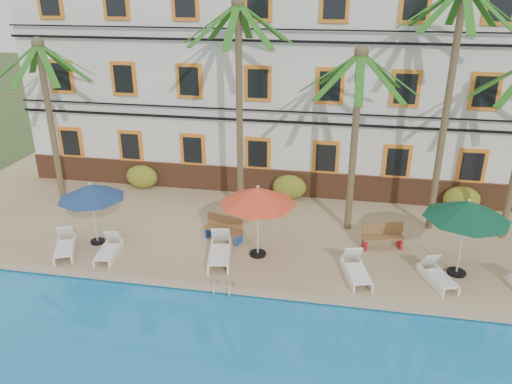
% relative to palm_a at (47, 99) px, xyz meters
% --- Properties ---
extents(ground, '(100.00, 100.00, 0.00)m').
position_rel_palm_a_xyz_m(ground, '(9.90, -4.67, -4.76)').
color(ground, '#384C23').
rests_on(ground, ground).
extents(pool_deck, '(30.00, 12.00, 0.25)m').
position_rel_palm_a_xyz_m(pool_deck, '(9.90, 0.33, -4.64)').
color(pool_deck, tan).
rests_on(pool_deck, ground).
extents(pool_coping, '(30.00, 0.35, 0.06)m').
position_rel_palm_a_xyz_m(pool_coping, '(9.90, -5.57, -4.48)').
color(pool_coping, tan).
rests_on(pool_coping, pool_deck).
extents(hotel_building, '(25.40, 6.44, 10.22)m').
position_rel_palm_a_xyz_m(hotel_building, '(9.90, 5.31, 0.61)').
color(hotel_building, silver).
rests_on(hotel_building, pool_deck).
extents(palm_a, '(4.12, 4.12, 6.97)m').
position_rel_palm_a_xyz_m(palm_a, '(0.00, 0.00, 0.00)').
color(palm_a, brown).
rests_on(palm_a, pool_deck).
extents(palm_b, '(4.12, 4.12, 8.53)m').
position_rel_palm_a_xyz_m(palm_b, '(8.08, 0.02, 0.91)').
color(palm_b, brown).
rests_on(palm_b, pool_deck).
extents(palm_c, '(4.12, 4.12, 6.99)m').
position_rel_palm_a_xyz_m(palm_c, '(12.49, -0.52, 0.01)').
color(palm_c, brown).
rests_on(palm_c, pool_deck).
extents(palm_d, '(4.12, 4.12, 9.14)m').
position_rel_palm_a_xyz_m(palm_d, '(15.65, 0.08, 1.25)').
color(palm_d, brown).
rests_on(palm_d, pool_deck).
extents(shrub_left, '(1.50, 0.90, 1.10)m').
position_rel_palm_a_xyz_m(shrub_left, '(2.96, 1.93, -3.96)').
color(shrub_left, '#345F1B').
rests_on(shrub_left, pool_deck).
extents(shrub_mid, '(1.50, 0.90, 1.10)m').
position_rel_palm_a_xyz_m(shrub_mid, '(9.89, 1.93, -3.96)').
color(shrub_mid, '#345F1B').
rests_on(shrub_mid, pool_deck).
extents(shrub_right, '(1.50, 0.90, 1.10)m').
position_rel_palm_a_xyz_m(shrub_right, '(17.14, 1.93, -3.96)').
color(shrub_right, '#345F1B').
rests_on(shrub_right, pool_deck).
extents(umbrella_blue, '(2.39, 2.39, 2.40)m').
position_rel_palm_a_xyz_m(umbrella_blue, '(3.37, -3.41, -2.47)').
color(umbrella_blue, black).
rests_on(umbrella_blue, pool_deck).
extents(umbrella_red, '(2.67, 2.67, 2.66)m').
position_rel_palm_a_xyz_m(umbrella_red, '(9.39, -3.22, -2.24)').
color(umbrella_red, black).
rests_on(umbrella_red, pool_deck).
extents(umbrella_green, '(2.72, 2.72, 2.71)m').
position_rel_palm_a_xyz_m(umbrella_green, '(16.11, -3.24, -2.19)').
color(umbrella_green, black).
rests_on(umbrella_green, pool_deck).
extents(lounger_a, '(1.30, 1.86, 0.83)m').
position_rel_palm_a_xyz_m(lounger_a, '(2.59, -4.29, -4.25)').
color(lounger_a, white).
rests_on(lounger_a, pool_deck).
extents(lounger_b, '(0.81, 1.72, 0.78)m').
position_rel_palm_a_xyz_m(lounger_b, '(4.23, -4.23, -4.26)').
color(lounger_b, white).
rests_on(lounger_b, pool_deck).
extents(lounger_c, '(1.08, 2.12, 0.95)m').
position_rel_palm_a_xyz_m(lounger_c, '(8.14, -3.74, -4.21)').
color(lounger_c, white).
rests_on(lounger_c, pool_deck).
extents(lounger_d, '(1.08, 1.92, 0.86)m').
position_rel_palm_a_xyz_m(lounger_d, '(12.81, -4.06, -4.24)').
color(lounger_d, white).
rests_on(lounger_d, pool_deck).
extents(lounger_e, '(1.16, 1.74, 0.78)m').
position_rel_palm_a_xyz_m(lounger_e, '(15.39, -3.86, -4.26)').
color(lounger_e, white).
rests_on(lounger_e, pool_deck).
extents(bench_left, '(1.57, 0.89, 0.93)m').
position_rel_palm_a_xyz_m(bench_left, '(7.97, -2.31, -4.05)').
color(bench_left, olive).
rests_on(bench_left, pool_deck).
extents(bench_right, '(1.57, 0.85, 0.93)m').
position_rel_palm_a_xyz_m(bench_right, '(13.72, -1.85, -4.05)').
color(bench_right, olive).
rests_on(bench_right, pool_deck).
extents(pool_ladder, '(0.54, 0.74, 0.74)m').
position_rel_palm_a_xyz_m(pool_ladder, '(8.76, -5.67, -4.51)').
color(pool_ladder, silver).
rests_on(pool_ladder, ground).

